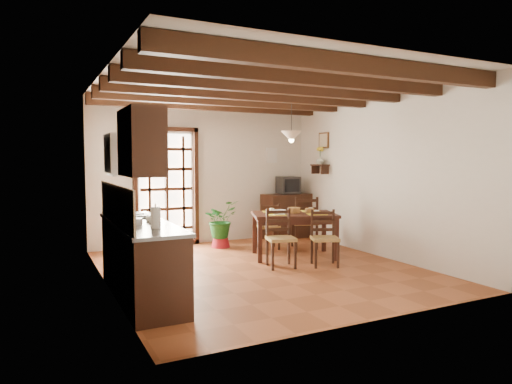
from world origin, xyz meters
TOP-DOWN VIEW (x-y plane):
  - ground_plane at (0.00, 0.00)m, footprint 5.00×5.00m
  - room_shell at (0.00, 0.00)m, footprint 4.52×5.02m
  - ceiling_beams at (0.00, 0.00)m, footprint 4.50×4.34m
  - french_door at (-0.80, 2.45)m, footprint 1.26×0.11m
  - kitchen_counter at (-1.96, -0.60)m, footprint 0.64×2.25m
  - upper_cabinet at (-2.08, -1.30)m, footprint 0.35×0.80m
  - range_hood at (-2.05, -0.05)m, footprint 0.38×0.60m
  - counter_items at (-1.95, -0.51)m, footprint 0.50×1.43m
  - dining_table at (0.89, 0.54)m, footprint 1.61×1.31m
  - chair_near_left at (0.32, -0.01)m, footprint 0.50×0.48m
  - chair_near_right at (0.98, -0.25)m, footprint 0.52×0.51m
  - chair_far_left at (0.80, 1.32)m, footprint 0.47×0.45m
  - chair_far_right at (1.46, 1.09)m, footprint 0.57×0.55m
  - table_setting at (0.89, 0.54)m, footprint 1.01×0.67m
  - table_bowl at (0.67, 0.67)m, footprint 0.23×0.23m
  - sideboard at (1.76, 2.23)m, footprint 1.14×0.60m
  - crt_tv at (1.76, 2.22)m, footprint 0.44×0.41m
  - fuse_box at (1.50, 2.48)m, footprint 0.25×0.03m
  - plant_pot at (0.08, 1.88)m, footprint 0.36×0.36m
  - potted_plant at (0.08, 1.88)m, footprint 2.07×1.95m
  - wall_shelf at (2.14, 1.60)m, footprint 0.20×0.42m
  - shelf_vase at (2.14, 1.60)m, footprint 0.15×0.15m
  - shelf_flowers at (2.14, 1.60)m, footprint 0.14×0.14m
  - framed_picture at (2.22, 1.60)m, footprint 0.03×0.32m
  - pendant_lamp at (0.89, 0.64)m, footprint 0.36×0.36m

SIDE VIEW (x-z plane):
  - ground_plane at x=0.00m, z-range 0.00..0.00m
  - plant_pot at x=0.08m, z-range 0.00..0.22m
  - chair_far_left at x=0.80m, z-range -0.16..0.70m
  - chair_near_right at x=0.98m, z-range -0.16..0.71m
  - chair_near_left at x=0.32m, z-range -0.17..0.73m
  - chair_far_right at x=1.46m, z-range -0.18..0.80m
  - sideboard at x=1.76m, z-range 0.00..0.93m
  - kitchen_counter at x=-1.96m, z-range -0.22..1.16m
  - potted_plant at x=0.08m, z-range -0.35..1.49m
  - dining_table at x=0.89m, z-range 0.28..1.03m
  - table_bowl at x=0.67m, z-range 0.75..0.81m
  - table_setting at x=0.89m, z-range 0.74..0.83m
  - counter_items at x=-1.95m, z-range 0.83..1.08m
  - crt_tv at x=1.76m, z-range 0.95..1.30m
  - french_door at x=-0.80m, z-range 0.02..2.34m
  - wall_shelf at x=2.14m, z-range 1.41..1.61m
  - shelf_vase at x=2.14m, z-range 1.57..1.73m
  - range_hood at x=-2.05m, z-range 1.46..2.00m
  - fuse_box at x=1.50m, z-range 1.59..1.91m
  - room_shell at x=0.00m, z-range 0.41..3.22m
  - upper_cabinet at x=-2.08m, z-range 1.50..2.20m
  - shelf_flowers at x=2.14m, z-range 1.68..2.04m
  - framed_picture at x=2.22m, z-range 1.89..2.21m
  - pendant_lamp at x=0.89m, z-range 1.66..2.50m
  - ceiling_beams at x=0.00m, z-range 2.59..2.79m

